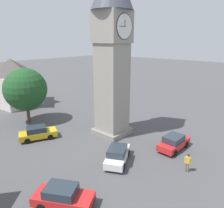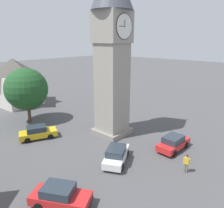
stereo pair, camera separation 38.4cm
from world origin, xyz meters
name	(u,v)px [view 1 (the left image)]	position (x,y,z in m)	size (l,w,h in m)	color
ground_plane	(112,133)	(0.00, 0.00, 0.00)	(200.00, 200.00, 0.00)	#4C4C4F
clock_tower	(112,35)	(0.00, 0.00, 11.47)	(4.52, 4.52, 19.68)	gray
car_blue_kerb	(63,196)	(11.23, 5.37, 0.76)	(3.50, 4.42, 1.53)	red
car_silver_kerb	(174,142)	(-1.24, 7.47, 0.76)	(4.20, 1.96, 1.53)	red
car_red_corner	(38,133)	(6.85, -5.35, 0.76)	(4.46, 3.25, 1.53)	gold
car_white_side	(117,155)	(4.53, 4.64, 0.76)	(4.44, 3.41, 1.53)	white
pedestrian	(188,161)	(1.75, 10.16, 1.01)	(0.29, 0.55, 1.69)	#706656
tree	(25,89)	(4.86, -11.06, 4.65)	(5.65, 5.65, 7.49)	brown
building_shop_left	(13,82)	(2.09, -20.89, 4.08)	(7.28, 8.57, 7.98)	beige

